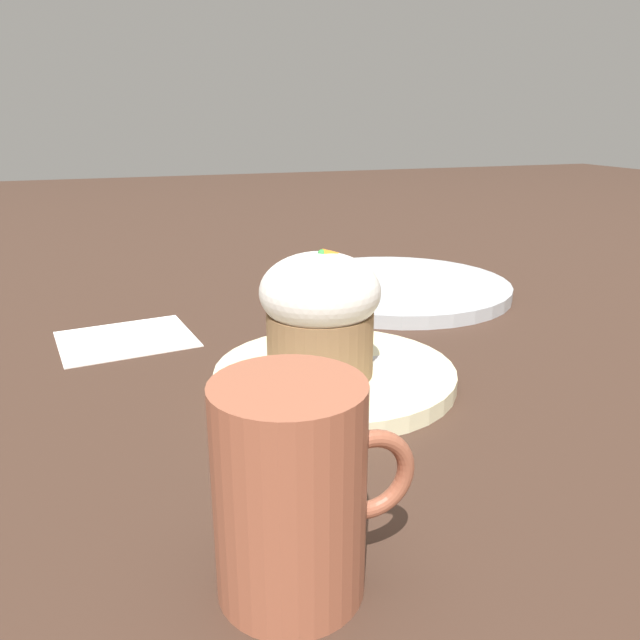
{
  "coord_description": "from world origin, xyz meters",
  "views": [
    {
      "loc": [
        -0.18,
        -0.47,
        0.22
      ],
      "look_at": [
        -0.02,
        -0.01,
        0.06
      ],
      "focal_mm": 35.0,
      "sensor_mm": 36.0,
      "label": 1
    }
  ],
  "objects": [
    {
      "name": "ground_plane",
      "position": [
        0.0,
        0.0,
        0.0
      ],
      "size": [
        4.0,
        4.0,
        0.0
      ],
      "primitive_type": "plane",
      "color": "#3D281E"
    },
    {
      "name": "carrot_cake",
      "position": [
        -0.02,
        -0.01,
        0.07
      ],
      "size": [
        0.1,
        0.1,
        0.11
      ],
      "color": "olive",
      "rests_on": "dessert_plate"
    },
    {
      "name": "paper_napkin",
      "position": [
        -0.17,
        0.17,
        0.0
      ],
      "size": [
        0.15,
        0.13,
        0.0
      ],
      "color": "white",
      "rests_on": "ground_plane"
    },
    {
      "name": "spoon",
      "position": [
        0.01,
        -0.0,
        0.02
      ],
      "size": [
        0.13,
        0.03,
        0.01
      ],
      "color": "silver",
      "rests_on": "dessert_plate"
    },
    {
      "name": "side_plate",
      "position": [
        0.17,
        0.24,
        0.01
      ],
      "size": [
        0.3,
        0.3,
        0.02
      ],
      "color": "#B2B7BC",
      "rests_on": "ground_plane"
    },
    {
      "name": "dessert_plate",
      "position": [
        0.0,
        0.0,
        0.01
      ],
      "size": [
        0.21,
        0.21,
        0.01
      ],
      "color": "beige",
      "rests_on": "ground_plane"
    },
    {
      "name": "coffee_cup",
      "position": [
        -0.1,
        -0.22,
        0.05
      ],
      "size": [
        0.1,
        0.07,
        0.11
      ],
      "color": "#9E563D",
      "rests_on": "ground_plane"
    }
  ]
}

